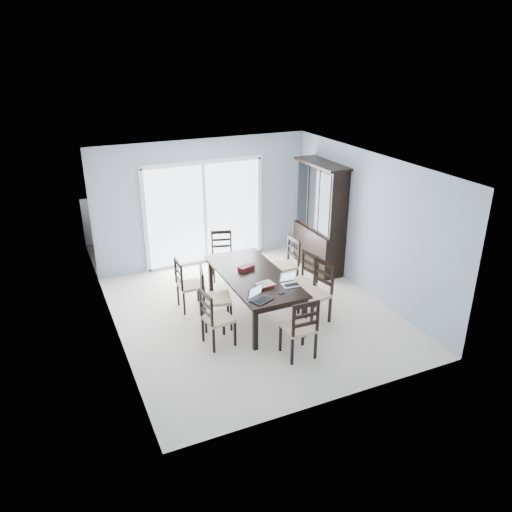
% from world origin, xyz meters
% --- Properties ---
extents(floor, '(5.00, 5.00, 0.00)m').
position_xyz_m(floor, '(0.00, 0.00, 0.00)').
color(floor, beige).
rests_on(floor, ground).
extents(ceiling, '(5.00, 5.00, 0.00)m').
position_xyz_m(ceiling, '(0.00, 0.00, 2.60)').
color(ceiling, white).
rests_on(ceiling, back_wall).
extents(back_wall, '(4.50, 0.02, 2.60)m').
position_xyz_m(back_wall, '(0.00, 2.50, 1.30)').
color(back_wall, '#95A3B2').
rests_on(back_wall, floor).
extents(wall_left, '(0.02, 5.00, 2.60)m').
position_xyz_m(wall_left, '(-2.25, 0.00, 1.30)').
color(wall_left, '#95A3B2').
rests_on(wall_left, floor).
extents(wall_right, '(0.02, 5.00, 2.60)m').
position_xyz_m(wall_right, '(2.25, 0.00, 1.30)').
color(wall_right, '#95A3B2').
rests_on(wall_right, floor).
extents(balcony, '(4.50, 2.00, 0.10)m').
position_xyz_m(balcony, '(0.00, 3.50, -0.05)').
color(balcony, gray).
rests_on(balcony, ground).
extents(railing, '(4.50, 0.06, 1.10)m').
position_xyz_m(railing, '(0.00, 4.50, 0.55)').
color(railing, '#99999E').
rests_on(railing, balcony).
extents(dining_table, '(1.00, 2.20, 0.75)m').
position_xyz_m(dining_table, '(0.00, 0.00, 0.67)').
color(dining_table, black).
rests_on(dining_table, floor).
extents(china_hutch, '(0.50, 1.38, 2.20)m').
position_xyz_m(china_hutch, '(2.02, 1.25, 1.07)').
color(china_hutch, black).
rests_on(china_hutch, floor).
extents(sliding_door, '(2.52, 0.05, 2.18)m').
position_xyz_m(sliding_door, '(0.00, 2.48, 1.09)').
color(sliding_door, silver).
rests_on(sliding_door, floor).
extents(chair_left_near, '(0.47, 0.46, 1.08)m').
position_xyz_m(chair_left_near, '(-0.96, -0.64, 0.57)').
color(chair_left_near, black).
rests_on(chair_left_near, floor).
extents(chair_left_mid, '(0.56, 0.55, 1.20)m').
position_xyz_m(chair_left_mid, '(-0.80, -0.06, 0.64)').
color(chair_left_mid, black).
rests_on(chair_left_mid, floor).
extents(chair_left_far, '(0.42, 0.41, 1.08)m').
position_xyz_m(chair_left_far, '(-1.00, 0.65, 0.57)').
color(chair_left_far, black).
rests_on(chair_left_far, floor).
extents(chair_right_near, '(0.55, 0.54, 1.21)m').
position_xyz_m(chair_right_near, '(0.90, -0.60, 0.64)').
color(chair_right_near, black).
rests_on(chair_right_near, floor).
extents(chair_right_mid, '(0.51, 0.50, 1.12)m').
position_xyz_m(chair_right_mid, '(0.95, -0.07, 0.59)').
color(chair_right_mid, black).
rests_on(chair_right_mid, floor).
extents(chair_right_far, '(0.46, 0.44, 1.14)m').
position_xyz_m(chair_right_far, '(1.01, 0.67, 0.60)').
color(chair_right_far, black).
rests_on(chair_right_far, floor).
extents(chair_end_near, '(0.43, 0.45, 1.14)m').
position_xyz_m(chair_end_near, '(0.09, -1.49, 0.60)').
color(chair_end_near, black).
rests_on(chair_end_near, floor).
extents(chair_end_far, '(0.51, 0.52, 1.08)m').
position_xyz_m(chair_end_far, '(0.05, 1.64, 0.57)').
color(chair_end_far, black).
rests_on(chair_end_far, floor).
extents(laptop_dark, '(0.37, 0.33, 0.22)m').
position_xyz_m(laptop_dark, '(-0.26, -0.89, 0.80)').
color(laptop_dark, black).
rests_on(laptop_dark, dining_table).
extents(laptop_silver, '(0.29, 0.21, 0.20)m').
position_xyz_m(laptop_silver, '(0.38, -0.62, 0.80)').
color(laptop_silver, silver).
rests_on(laptop_silver, dining_table).
extents(book_stack, '(0.30, 0.25, 0.05)m').
position_xyz_m(book_stack, '(-0.02, -0.47, 0.77)').
color(book_stack, maroon).
rests_on(book_stack, dining_table).
extents(cell_phone, '(0.11, 0.07, 0.01)m').
position_xyz_m(cell_phone, '(0.12, -0.81, 0.76)').
color(cell_phone, black).
rests_on(cell_phone, dining_table).
extents(game_box, '(0.31, 0.23, 0.07)m').
position_xyz_m(game_box, '(-0.04, 0.23, 0.78)').
color(game_box, '#541017').
rests_on(game_box, dining_table).
extents(hot_tub, '(1.92, 1.73, 0.96)m').
position_xyz_m(hot_tub, '(-0.66, 3.55, 0.48)').
color(hot_tub, maroon).
rests_on(hot_tub, balcony).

